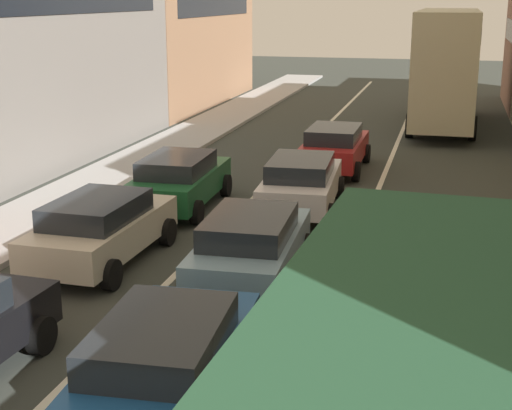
{
  "coord_description": "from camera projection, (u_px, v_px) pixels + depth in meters",
  "views": [
    {
      "loc": [
        3.64,
        -2.09,
        5.64
      ],
      "look_at": [
        0.0,
        12.0,
        1.6
      ],
      "focal_mm": 52.92,
      "sensor_mm": 36.0,
      "label": 1
    }
  ],
  "objects": [
    {
      "name": "sedan_centre_lane_second",
      "position": [
        166.0,
        364.0,
        10.3
      ],
      "size": [
        2.28,
        4.41,
        1.49
      ],
      "rotation": [
        0.0,
        0.0,
        1.64
      ],
      "color": "#194C8C",
      "rests_on": "ground"
    },
    {
      "name": "sedan_left_lane_fourth",
      "position": [
        179.0,
        180.0,
        20.6
      ],
      "size": [
        2.19,
        4.36,
        1.49
      ],
      "rotation": [
        0.0,
        0.0,
        1.61
      ],
      "color": "#19592D",
      "rests_on": "ground"
    },
    {
      "name": "sedan_left_lane_third",
      "position": [
        101.0,
        228.0,
        16.33
      ],
      "size": [
        2.14,
        4.34,
        1.49
      ],
      "rotation": [
        0.0,
        0.0,
        1.55
      ],
      "color": "beige",
      "rests_on": "ground"
    },
    {
      "name": "bus_mid_queue_primary",
      "position": [
        446.0,
        63.0,
        32.97
      ],
      "size": [
        2.83,
        10.51,
        5.06
      ],
      "rotation": [
        0.0,
        0.0,
        1.57
      ],
      "color": "#BFB793",
      "rests_on": "ground"
    },
    {
      "name": "sedan_centre_lane_fifth",
      "position": [
        334.0,
        147.0,
        25.08
      ],
      "size": [
        2.06,
        4.3,
        1.49
      ],
      "rotation": [
        0.0,
        0.0,
        1.57
      ],
      "color": "#A51E1E",
      "rests_on": "ground"
    },
    {
      "name": "hatchback_centre_lane_third",
      "position": [
        251.0,
        246.0,
        15.14
      ],
      "size": [
        2.22,
        4.38,
        1.49
      ],
      "rotation": [
        0.0,
        0.0,
        1.62
      ],
      "color": "#759EB7",
      "rests_on": "ground"
    },
    {
      "name": "sedan_right_lane_behind_truck",
      "position": [
        420.0,
        266.0,
        14.03
      ],
      "size": [
        2.18,
        4.36,
        1.49
      ],
      "rotation": [
        0.0,
        0.0,
        1.54
      ],
      "color": "gray",
      "rests_on": "ground"
    },
    {
      "name": "lane_stripe_right",
      "position": [
        378.0,
        191.0,
        22.59
      ],
      "size": [
        0.16,
        60.0,
        0.01
      ],
      "primitive_type": "cube",
      "color": "silver",
      "rests_on": "ground"
    },
    {
      "name": "sidewalk_left",
      "position": [
        119.0,
        173.0,
        24.6
      ],
      "size": [
        2.6,
        64.0,
        0.14
      ],
      "primitive_type": "cube",
      "color": "#A6A6A6",
      "rests_on": "ground"
    },
    {
      "name": "coupe_centre_lane_fourth",
      "position": [
        301.0,
        182.0,
        20.29
      ],
      "size": [
        2.27,
        4.4,
        1.49
      ],
      "rotation": [
        0.0,
        0.0,
        1.63
      ],
      "color": "silver",
      "rests_on": "ground"
    },
    {
      "name": "lane_stripe_left",
      "position": [
        267.0,
        184.0,
        23.41
      ],
      "size": [
        0.16,
        60.0,
        0.01
      ],
      "primitive_type": "cube",
      "color": "silver",
      "rests_on": "ground"
    }
  ]
}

